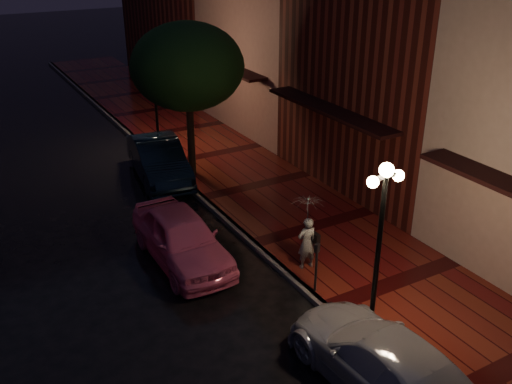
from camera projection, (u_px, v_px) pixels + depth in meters
ground at (254, 247)px, 17.47m from camera, size 120.00×120.00×0.00m
sidewalk at (315, 228)px, 18.45m from camera, size 4.50×60.00×0.15m
curb at (254, 245)px, 17.44m from camera, size 0.25×60.00×0.15m
storefront_mid at (400, 35)px, 19.89m from camera, size 5.00×8.00×11.00m
storefront_far at (279, 32)px, 26.62m from camera, size 5.00×8.00×9.00m
storefront_extra at (192, 0)px, 34.30m from camera, size 5.00×12.00×10.00m
streetlamp_near at (379, 241)px, 12.59m from camera, size 0.96×0.36×4.31m
streetlamp_far at (155, 95)px, 23.64m from camera, size 0.96×0.36×4.31m
street_tree at (188, 69)px, 20.69m from camera, size 4.16×4.16×5.80m
pink_car at (182, 238)px, 16.45m from camera, size 1.81×4.50×1.53m
navy_car at (159, 160)px, 21.94m from camera, size 2.32×4.98×1.58m
silver_car at (384, 363)px, 11.77m from camera, size 2.19×5.03×1.44m
woman_with_umbrella at (308, 222)px, 15.57m from camera, size 0.91×0.92×2.18m
parking_meter at (316, 263)px, 14.75m from camera, size 0.16×0.14×1.43m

